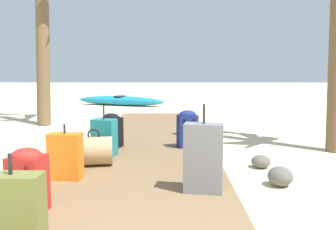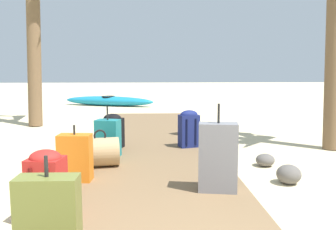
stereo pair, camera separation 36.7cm
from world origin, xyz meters
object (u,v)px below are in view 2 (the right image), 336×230
(suitcase_olive, at_px, (49,225))
(kayak, at_px, (109,101))
(suitcase_grey, at_px, (218,157))
(suitcase_orange, at_px, (75,158))
(backpack_black, at_px, (113,130))
(duffel_bag_tan, at_px, (100,152))
(backpack_navy, at_px, (189,128))
(suitcase_teal, at_px, (108,138))
(backpack_red, at_px, (46,181))

(suitcase_olive, relative_size, kayak, 0.22)
(suitcase_grey, xyz_separation_m, suitcase_orange, (-1.56, 0.43, -0.09))
(suitcase_olive, distance_m, backpack_black, 3.57)
(duffel_bag_tan, distance_m, backpack_black, 1.10)
(suitcase_grey, bearing_deg, backpack_navy, 91.87)
(backpack_black, bearing_deg, backpack_navy, 0.60)
(backpack_navy, bearing_deg, duffel_bag_tan, -139.39)
(suitcase_olive, xyz_separation_m, duffel_bag_tan, (-0.03, 2.48, -0.12))
(suitcase_grey, distance_m, kayak, 9.78)
(duffel_bag_tan, bearing_deg, suitcase_teal, 85.43)
(suitcase_olive, height_order, backpack_navy, suitcase_olive)
(suitcase_olive, bearing_deg, duffel_bag_tan, 90.58)
(suitcase_teal, distance_m, backpack_navy, 1.37)
(duffel_bag_tan, relative_size, backpack_red, 0.91)
(suitcase_teal, bearing_deg, backpack_navy, 25.06)
(duffel_bag_tan, height_order, suitcase_orange, suitcase_orange)
(suitcase_olive, height_order, kayak, suitcase_olive)
(suitcase_teal, xyz_separation_m, backpack_navy, (1.24, 0.58, 0.05))
(backpack_navy, distance_m, kayak, 7.70)
(suitcase_orange, relative_size, kayak, 0.19)
(suitcase_olive, height_order, suitcase_grey, suitcase_grey)
(backpack_navy, bearing_deg, suitcase_orange, -131.10)
(backpack_red, bearing_deg, backpack_black, 83.68)
(duffel_bag_tan, relative_size, backpack_black, 0.96)
(kayak, bearing_deg, suitcase_orange, -85.84)
(duffel_bag_tan, xyz_separation_m, suitcase_orange, (-0.20, -0.60, 0.08))
(suitcase_orange, bearing_deg, suitcase_grey, -15.33)
(backpack_black, xyz_separation_m, backpack_red, (-0.30, -2.67, 0.01))
(backpack_navy, height_order, backpack_red, backpack_navy)
(backpack_navy, xyz_separation_m, kayak, (-2.15, 7.39, -0.22))
(suitcase_teal, relative_size, kayak, 0.21)
(suitcase_grey, height_order, suitcase_orange, suitcase_grey)
(suitcase_olive, xyz_separation_m, kayak, (-0.89, 10.98, -0.21))
(suitcase_grey, relative_size, suitcase_orange, 1.43)
(duffel_bag_tan, distance_m, backpack_red, 1.61)
(backpack_red, bearing_deg, kayak, 93.49)
(suitcase_grey, distance_m, backpack_black, 2.49)
(suitcase_teal, relative_size, backpack_black, 1.33)
(suitcase_teal, bearing_deg, suitcase_orange, -102.15)
(suitcase_grey, xyz_separation_m, duffel_bag_tan, (-1.36, 1.03, -0.17))
(suitcase_olive, relative_size, backpack_navy, 1.24)
(duffel_bag_tan, height_order, kayak, duffel_bag_tan)
(suitcase_orange, bearing_deg, backpack_navy, 48.90)
(suitcase_grey, bearing_deg, suitcase_orange, 164.67)
(suitcase_orange, bearing_deg, backpack_black, 81.57)
(backpack_black, relative_size, suitcase_orange, 0.86)
(suitcase_olive, xyz_separation_m, suitcase_grey, (1.33, 1.46, 0.05))
(duffel_bag_tan, bearing_deg, suitcase_orange, -108.39)
(suitcase_grey, bearing_deg, backpack_black, 121.65)
(suitcase_grey, height_order, backpack_black, suitcase_grey)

